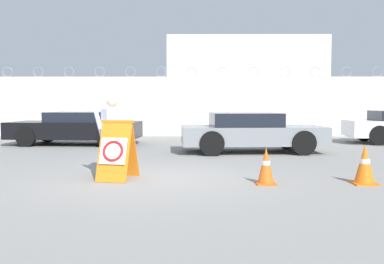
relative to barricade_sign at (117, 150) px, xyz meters
The scene contains 9 objects.
ground_plane 0.92m from the barricade_sign, 11.48° to the left, with size 90.00×90.00×0.00m, color gray.
perimeter_wall 11.34m from the barricade_sign, 86.46° to the left, with size 36.00×0.30×3.16m.
building_block 16.21m from the barricade_sign, 74.93° to the left, with size 8.06×5.50×4.87m.
barricade_sign is the anchor object (origin of this frame).
security_guard 0.64m from the barricade_sign, 109.61° to the left, with size 0.62×0.48×1.63m.
traffic_cone_near 2.90m from the barricade_sign, ahead, with size 0.36×0.36×0.69m.
traffic_cone_mid 4.71m from the barricade_sign, ahead, with size 0.43×0.43×0.74m.
parked_car_front_coupe 7.62m from the barricade_sign, 111.26° to the left, with size 4.70×2.26×1.18m.
parked_car_rear_sedan 5.74m from the barricade_sign, 55.60° to the left, with size 4.40×2.19×1.20m.
Camera 1 is at (0.83, -8.48, 1.50)m, focal length 40.00 mm.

